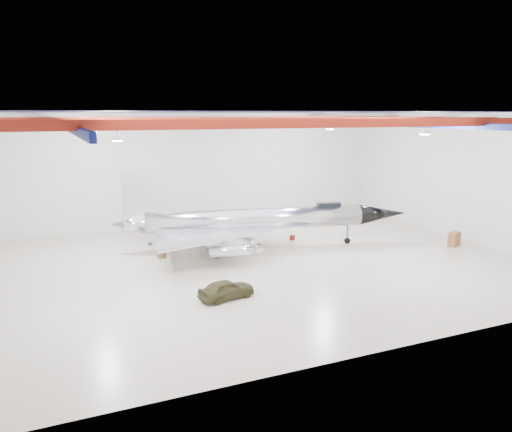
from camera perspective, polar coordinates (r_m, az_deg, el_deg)
name	(u,v)px	position (r m, az deg, el deg)	size (l,w,h in m)	color
floor	(252,265)	(36.87, -0.44, -5.58)	(40.00, 40.00, 0.00)	beige
wall_back	(193,170)	(49.68, -7.21, 5.28)	(40.00, 40.00, 0.00)	silver
wall_right	(464,177)	(47.07, 22.66, 4.13)	(30.00, 30.00, 0.00)	silver
ceiling	(252,112)	(35.22, -0.47, 11.78)	(40.00, 40.00, 0.00)	#0A0F38
ceiling_structure	(252,122)	(35.23, -0.47, 10.67)	(39.50, 29.50, 1.08)	maroon
jet_aircraft	(255,222)	(40.72, -0.07, -0.70)	(24.58, 16.82, 6.77)	silver
jeep	(226,289)	(30.23, -3.40, -8.35)	(1.39, 3.46, 1.18)	#3E3A1F
desk	(454,239)	(45.03, 21.72, -2.47)	(1.27, 0.63, 1.16)	brown
crate_ply	(161,255)	(39.23, -10.78, -4.42)	(0.57, 0.46, 0.40)	olive
toolbox_red	(220,244)	(42.10, -4.15, -3.22)	(0.41, 0.33, 0.29)	maroon
engine_drum	(257,246)	(40.96, 0.17, -3.49)	(0.50, 0.50, 0.45)	#59595B
parts_bin	(242,243)	(42.07, -1.63, -3.11)	(0.59, 0.47, 0.41)	olive
crate_small	(150,244)	(43.16, -12.03, -3.10)	(0.36, 0.28, 0.25)	#59595B
tool_chest	(292,237)	(44.01, 4.16, -2.47)	(0.48, 0.48, 0.43)	maroon
oil_barrel	(224,249)	(40.31, -3.63, -3.81)	(0.56, 0.45, 0.39)	olive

